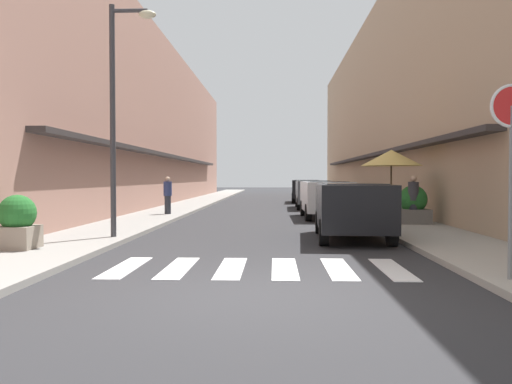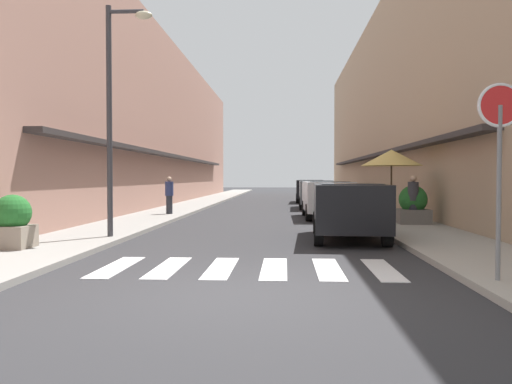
{
  "view_description": "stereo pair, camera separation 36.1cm",
  "coord_description": "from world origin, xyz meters",
  "px_view_note": "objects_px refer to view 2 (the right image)",
  "views": [
    {
      "loc": [
        0.3,
        -6.97,
        1.62
      ],
      "look_at": [
        -0.37,
        11.29,
        1.1
      ],
      "focal_mm": 35.76,
      "sensor_mm": 36.0,
      "label": 1
    },
    {
      "loc": [
        0.66,
        -6.96,
        1.62
      ],
      "look_at": [
        -0.37,
        11.29,
        1.1
      ],
      "focal_mm": 35.76,
      "sensor_mm": 36.0,
      "label": 2
    }
  ],
  "objects_px": {
    "pedestrian_walking_far": "(169,194)",
    "pedestrian_walking_near": "(413,199)",
    "planter_corner": "(13,222)",
    "parked_car_distant": "(310,188)",
    "cafe_umbrella": "(391,158)",
    "street_lamp": "(116,97)",
    "parked_car_near": "(349,204)",
    "planter_midblock": "(413,206)",
    "parked_car_far": "(317,191)",
    "round_street_sign": "(500,129)",
    "parked_car_mid": "(327,195)"
  },
  "relations": [
    {
      "from": "pedestrian_walking_far",
      "to": "pedestrian_walking_near",
      "type": "bearing_deg",
      "value": 47.02
    },
    {
      "from": "planter_corner",
      "to": "parked_car_distant",
      "type": "bearing_deg",
      "value": 71.75
    },
    {
      "from": "cafe_umbrella",
      "to": "pedestrian_walking_near",
      "type": "distance_m",
      "value": 1.75
    },
    {
      "from": "parked_car_distant",
      "to": "street_lamp",
      "type": "xyz_separation_m",
      "value": [
        -5.93,
        -20.35,
        2.73
      ]
    },
    {
      "from": "parked_car_near",
      "to": "planter_corner",
      "type": "relative_size",
      "value": 3.6
    },
    {
      "from": "planter_corner",
      "to": "planter_midblock",
      "type": "relative_size",
      "value": 0.92
    },
    {
      "from": "parked_car_near",
      "to": "street_lamp",
      "type": "height_order",
      "value": "street_lamp"
    },
    {
      "from": "parked_car_near",
      "to": "pedestrian_walking_near",
      "type": "relative_size",
      "value": 2.62
    },
    {
      "from": "parked_car_distant",
      "to": "street_lamp",
      "type": "height_order",
      "value": "street_lamp"
    },
    {
      "from": "parked_car_far",
      "to": "round_street_sign",
      "type": "xyz_separation_m",
      "value": [
        1.45,
        -18.98,
        1.4
      ]
    },
    {
      "from": "parked_car_distant",
      "to": "round_street_sign",
      "type": "height_order",
      "value": "round_street_sign"
    },
    {
      "from": "parked_car_far",
      "to": "street_lamp",
      "type": "xyz_separation_m",
      "value": [
        -5.93,
        -13.84,
        2.73
      ]
    },
    {
      "from": "cafe_umbrella",
      "to": "pedestrian_walking_near",
      "type": "xyz_separation_m",
      "value": [
        0.48,
        -1.01,
        -1.34
      ]
    },
    {
      "from": "parked_car_far",
      "to": "street_lamp",
      "type": "height_order",
      "value": "street_lamp"
    },
    {
      "from": "round_street_sign",
      "to": "planter_midblock",
      "type": "xyz_separation_m",
      "value": [
        1.07,
        9.27,
        -1.62
      ]
    },
    {
      "from": "parked_car_near",
      "to": "street_lamp",
      "type": "distance_m",
      "value": 6.56
    },
    {
      "from": "pedestrian_walking_far",
      "to": "parked_car_near",
      "type": "bearing_deg",
      "value": 23.13
    },
    {
      "from": "parked_car_far",
      "to": "planter_midblock",
      "type": "relative_size",
      "value": 3.56
    },
    {
      "from": "pedestrian_walking_far",
      "to": "parked_car_distant",
      "type": "bearing_deg",
      "value": 134.8
    },
    {
      "from": "parked_car_far",
      "to": "pedestrian_walking_near",
      "type": "xyz_separation_m",
      "value": [
        2.45,
        -10.0,
        0.02
      ]
    },
    {
      "from": "planter_corner",
      "to": "planter_midblock",
      "type": "distance_m",
      "value": 11.83
    },
    {
      "from": "parked_car_near",
      "to": "parked_car_distant",
      "type": "relative_size",
      "value": 0.97
    },
    {
      "from": "parked_car_near",
      "to": "parked_car_far",
      "type": "height_order",
      "value": "same"
    },
    {
      "from": "parked_car_distant",
      "to": "cafe_umbrella",
      "type": "bearing_deg",
      "value": -82.77
    },
    {
      "from": "parked_car_mid",
      "to": "planter_midblock",
      "type": "relative_size",
      "value": 3.45
    },
    {
      "from": "parked_car_far",
      "to": "cafe_umbrella",
      "type": "distance_m",
      "value": 9.3
    },
    {
      "from": "planter_midblock",
      "to": "cafe_umbrella",
      "type": "bearing_deg",
      "value": 127.7
    },
    {
      "from": "parked_car_far",
      "to": "street_lamp",
      "type": "relative_size",
      "value": 0.76
    },
    {
      "from": "parked_car_distant",
      "to": "planter_corner",
      "type": "bearing_deg",
      "value": -108.25
    },
    {
      "from": "parked_car_far",
      "to": "cafe_umbrella",
      "type": "bearing_deg",
      "value": -77.66
    },
    {
      "from": "pedestrian_walking_near",
      "to": "parked_car_distant",
      "type": "bearing_deg",
      "value": 65.46
    },
    {
      "from": "parked_car_mid",
      "to": "street_lamp",
      "type": "xyz_separation_m",
      "value": [
        -5.93,
        -7.5,
        2.73
      ]
    },
    {
      "from": "parked_car_near",
      "to": "street_lamp",
      "type": "xyz_separation_m",
      "value": [
        -5.93,
        -0.59,
        2.73
      ]
    },
    {
      "from": "parked_car_distant",
      "to": "street_lamp",
      "type": "distance_m",
      "value": 21.37
    },
    {
      "from": "parked_car_far",
      "to": "parked_car_near",
      "type": "bearing_deg",
      "value": -90.0
    },
    {
      "from": "parked_car_mid",
      "to": "pedestrian_walking_near",
      "type": "height_order",
      "value": "pedestrian_walking_near"
    },
    {
      "from": "parked_car_far",
      "to": "planter_midblock",
      "type": "height_order",
      "value": "parked_car_far"
    },
    {
      "from": "planter_midblock",
      "to": "round_street_sign",
      "type": "bearing_deg",
      "value": -96.59
    },
    {
      "from": "cafe_umbrella",
      "to": "pedestrian_walking_near",
      "type": "relative_size",
      "value": 1.56
    },
    {
      "from": "round_street_sign",
      "to": "pedestrian_walking_near",
      "type": "height_order",
      "value": "round_street_sign"
    },
    {
      "from": "round_street_sign",
      "to": "cafe_umbrella",
      "type": "distance_m",
      "value": 10.0
    },
    {
      "from": "planter_corner",
      "to": "planter_midblock",
      "type": "xyz_separation_m",
      "value": [
        9.97,
        6.37,
        0.02
      ]
    },
    {
      "from": "round_street_sign",
      "to": "pedestrian_walking_far",
      "type": "xyz_separation_m",
      "value": [
        -7.88,
        13.19,
        -1.4
      ]
    },
    {
      "from": "cafe_umbrella",
      "to": "planter_corner",
      "type": "xyz_separation_m",
      "value": [
        -9.41,
        -7.09,
        -1.6
      ]
    },
    {
      "from": "parked_car_near",
      "to": "parked_car_distant",
      "type": "distance_m",
      "value": 19.76
    },
    {
      "from": "parked_car_near",
      "to": "pedestrian_walking_near",
      "type": "distance_m",
      "value": 4.07
    },
    {
      "from": "planter_midblock",
      "to": "pedestrian_walking_near",
      "type": "xyz_separation_m",
      "value": [
        -0.07,
        -0.29,
        0.24
      ]
    },
    {
      "from": "cafe_umbrella",
      "to": "planter_corner",
      "type": "height_order",
      "value": "cafe_umbrella"
    },
    {
      "from": "parked_car_distant",
      "to": "pedestrian_walking_far",
      "type": "relative_size",
      "value": 2.76
    },
    {
      "from": "parked_car_far",
      "to": "pedestrian_walking_near",
      "type": "height_order",
      "value": "pedestrian_walking_near"
    }
  ]
}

